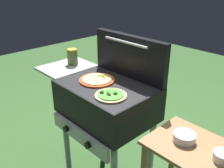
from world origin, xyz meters
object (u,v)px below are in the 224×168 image
(topping_bowl_far, at_px, (223,157))
(pizza_cheese, at_px, (97,80))
(pizza_veggie, at_px, (111,95))
(topping_bowl_near, at_px, (185,137))
(grill, at_px, (105,103))
(sauce_jar, at_px, (72,57))

(topping_bowl_far, bearing_deg, pizza_cheese, -179.61)
(topping_bowl_far, bearing_deg, pizza_veggie, -171.64)
(pizza_cheese, relative_size, pizza_veggie, 1.26)
(topping_bowl_near, bearing_deg, topping_bowl_far, -1.74)
(grill, distance_m, pizza_cheese, 0.17)
(grill, xyz_separation_m, topping_bowl_far, (0.83, 0.00, 0.04))
(pizza_veggie, xyz_separation_m, sauce_jar, (-0.63, 0.16, 0.05))
(pizza_veggie, relative_size, topping_bowl_far, 2.15)
(pizza_cheese, xyz_separation_m, sauce_jar, (-0.39, 0.07, 0.05))
(grill, height_order, topping_bowl_far, grill)
(grill, relative_size, pizza_cheese, 3.85)
(pizza_veggie, height_order, topping_bowl_near, pizza_veggie)
(topping_bowl_near, bearing_deg, sauce_jar, 176.87)
(pizza_cheese, bearing_deg, grill, 3.54)
(sauce_jar, relative_size, topping_bowl_far, 1.40)
(sauce_jar, relative_size, topping_bowl_near, 1.08)
(pizza_cheese, distance_m, pizza_veggie, 0.25)
(pizza_cheese, height_order, sauce_jar, sauce_jar)
(sauce_jar, bearing_deg, topping_bowl_near, -3.13)
(pizza_veggie, height_order, topping_bowl_far, pizza_veggie)
(pizza_veggie, height_order, sauce_jar, sauce_jar)
(pizza_cheese, xyz_separation_m, topping_bowl_far, (0.91, 0.01, -0.11))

